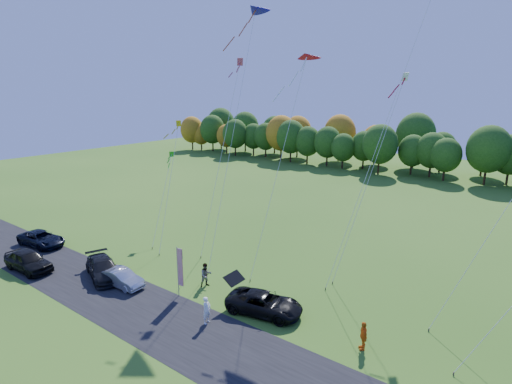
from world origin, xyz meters
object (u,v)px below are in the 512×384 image
Objects in this scene: black_suv at (264,303)px; person_east at (363,336)px; silver_sedan at (121,278)px; feather_flag at (180,267)px.

person_east is (7.08, 0.23, 0.16)m from black_suv.
person_east is at bearing -82.26° from silver_sedan.
black_suv is at bearing -76.75° from silver_sedan.
feather_flag is (-13.51, -2.06, 1.52)m from person_east.
person_east is 13.75m from feather_flag.
black_suv reaches higher than silver_sedan.
feather_flag is at bearing -117.83° from person_east.
person_east is 0.46× the size of feather_flag.
black_suv is 2.97× the size of person_east.
silver_sedan is at bearing 94.71° from black_suv.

